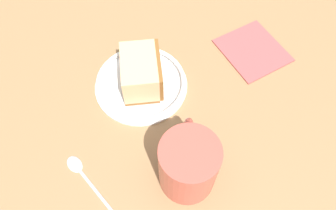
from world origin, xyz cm
name	(u,v)px	position (x,y,z in cm)	size (l,w,h in cm)	color
ground_plane	(138,117)	(0.00, 0.00, -1.17)	(154.33, 154.33, 2.33)	#936D47
small_plate	(141,83)	(-4.11, 3.58, 0.80)	(15.76, 15.76, 1.62)	white
cake_slice	(141,72)	(-3.98, 3.82, 3.82)	(10.60, 9.72, 5.87)	brown
tea_mug	(191,162)	(13.18, 0.52, 5.01)	(9.93, 8.34, 9.82)	#BF4C3F
teaspoon	(80,171)	(3.53, -12.19, 0.36)	(11.20, 2.45, 0.80)	silver
folded_napkin	(253,50)	(1.39, 24.43, 0.30)	(11.34, 10.41, 0.60)	#B24C4C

